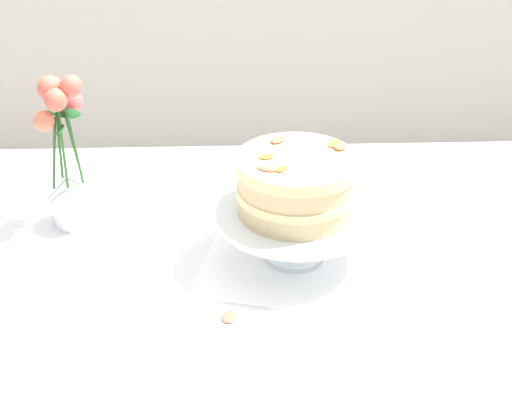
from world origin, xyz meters
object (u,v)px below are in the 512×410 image
(cake_stand, at_px, (294,220))
(flower_vase, at_px, (66,165))
(layer_cake, at_px, (295,185))
(dining_table, at_px, (232,310))

(cake_stand, distance_m, flower_vase, 0.45)
(layer_cake, height_order, flower_vase, flower_vase)
(dining_table, height_order, flower_vase, flower_vase)
(layer_cake, bearing_deg, flower_vase, 161.93)
(layer_cake, bearing_deg, dining_table, -163.14)
(cake_stand, bearing_deg, dining_table, -163.18)
(dining_table, bearing_deg, layer_cake, 16.86)
(layer_cake, relative_size, flower_vase, 0.69)
(dining_table, xyz_separation_m, cake_stand, (0.11, 0.03, 0.17))
(dining_table, bearing_deg, cake_stand, 16.82)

